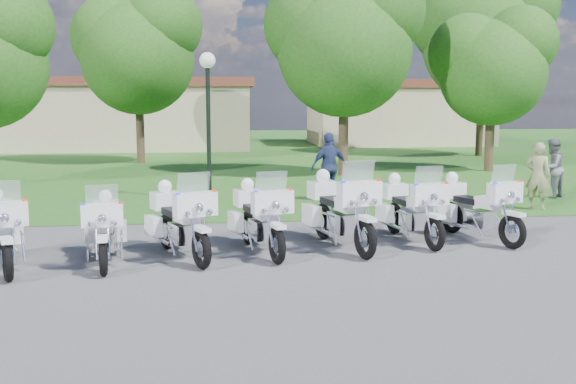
{
  "coord_description": "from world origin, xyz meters",
  "views": [
    {
      "loc": [
        -0.74,
        -11.49,
        2.75
      ],
      "look_at": [
        0.64,
        1.2,
        0.95
      ],
      "focal_mm": 40.0,
      "sensor_mm": 36.0,
      "label": 1
    }
  ],
  "objects": [
    {
      "name": "motorcycle_6",
      "position": [
        4.39,
        0.74,
        0.66
      ],
      "size": [
        1.29,
        2.24,
        1.58
      ],
      "rotation": [
        0.0,
        0.0,
        3.5
      ],
      "color": "black",
      "rests_on": "ground"
    },
    {
      "name": "motorcycle_0",
      "position": [
        -4.35,
        -0.6,
        0.65
      ],
      "size": [
        1.3,
        2.18,
        1.54
      ],
      "rotation": [
        0.0,
        0.0,
        3.53
      ],
      "color": "black",
      "rests_on": "ground"
    },
    {
      "name": "motorcycle_4",
      "position": [
        1.54,
        0.36,
        0.72
      ],
      "size": [
        1.24,
        2.52,
        1.72
      ],
      "rotation": [
        0.0,
        0.0,
        3.39
      ],
      "color": "black",
      "rests_on": "ground"
    },
    {
      "name": "bystander_c",
      "position": [
        2.33,
        6.05,
        0.95
      ],
      "size": [
        1.2,
        0.8,
        1.9
      ],
      "primitive_type": "imported",
      "rotation": [
        0.0,
        0.0,
        3.48
      ],
      "color": "navy",
      "rests_on": "ground"
    },
    {
      "name": "building_east",
      "position": [
        11.0,
        30.0,
        2.07
      ],
      "size": [
        11.44,
        7.28,
        4.1
      ],
      "color": "tan",
      "rests_on": "ground"
    },
    {
      "name": "motorcycle_2",
      "position": [
        -1.44,
        -0.13,
        0.67
      ],
      "size": [
        1.37,
        2.22,
        1.59
      ],
      "rotation": [
        0.0,
        0.0,
        3.56
      ],
      "color": "black",
      "rests_on": "ground"
    },
    {
      "name": "motorcycle_3",
      "position": [
        -0.01,
        0.09,
        0.66
      ],
      "size": [
        1.13,
        2.3,
        1.57
      ],
      "rotation": [
        0.0,
        0.0,
        3.39
      ],
      "color": "black",
      "rests_on": "ground"
    },
    {
      "name": "bystander_a",
      "position": [
        7.39,
        4.03,
        0.86
      ],
      "size": [
        0.75,
        0.72,
        1.73
      ],
      "primitive_type": "imported",
      "rotation": [
        0.0,
        0.0,
        2.45
      ],
      "color": "#999968",
      "rests_on": "ground"
    },
    {
      "name": "ground",
      "position": [
        0.0,
        0.0,
        0.0
      ],
      "size": [
        100.0,
        100.0,
        0.0
      ],
      "primitive_type": "plane",
      "color": "#4D4D51",
      "rests_on": "ground"
    },
    {
      "name": "bystander_b",
      "position": [
        8.78,
        5.9,
        0.86
      ],
      "size": [
        1.05,
        1.01,
        1.71
      ],
      "primitive_type": "imported",
      "rotation": [
        0.0,
        0.0,
        -2.54
      ],
      "color": "slate",
      "rests_on": "ground"
    },
    {
      "name": "tree_2",
      "position": [
        3.87,
        12.21,
        5.13
      ],
      "size": [
        5.81,
        4.96,
        7.75
      ],
      "color": "#38281C",
      "rests_on": "ground"
    },
    {
      "name": "tree_3",
      "position": [
        9.97,
        13.09,
        4.27
      ],
      "size": [
        4.84,
        4.13,
        6.46
      ],
      "color": "#38281C",
      "rests_on": "ground"
    },
    {
      "name": "motorcycle_1",
      "position": [
        -2.69,
        -0.44,
        0.6
      ],
      "size": [
        0.87,
        2.14,
        1.44
      ],
      "rotation": [
        0.0,
        0.0,
        3.27
      ],
      "color": "black",
      "rests_on": "ground"
    },
    {
      "name": "building_west",
      "position": [
        -6.0,
        28.0,
        2.07
      ],
      "size": [
        14.56,
        8.32,
        4.1
      ],
      "color": "tan",
      "rests_on": "ground"
    },
    {
      "name": "motorcycle_5",
      "position": [
        3.04,
        0.74,
        0.66
      ],
      "size": [
        1.04,
        2.32,
        1.57
      ],
      "rotation": [
        0.0,
        0.0,
        3.33
      ],
      "color": "black",
      "rests_on": "ground"
    },
    {
      "name": "tree_1",
      "position": [
        -4.27,
        17.98,
        5.14
      ],
      "size": [
        5.83,
        4.97,
        7.77
      ],
      "color": "#38281C",
      "rests_on": "ground"
    },
    {
      "name": "grass_lawn",
      "position": [
        0.0,
        27.0,
        0.0
      ],
      "size": [
        100.0,
        48.0,
        0.01
      ],
      "primitive_type": "cube",
      "color": "#225E1D",
      "rests_on": "ground"
    },
    {
      "name": "lamp_post",
      "position": [
        -1.0,
        6.53,
        3.1
      ],
      "size": [
        0.44,
        0.44,
        4.1
      ],
      "color": "black",
      "rests_on": "ground"
    },
    {
      "name": "tree_4",
      "position": [
        12.55,
        20.29,
        6.29
      ],
      "size": [
        7.13,
        6.09,
        9.51
      ],
      "color": "#38281C",
      "rests_on": "ground"
    }
  ]
}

